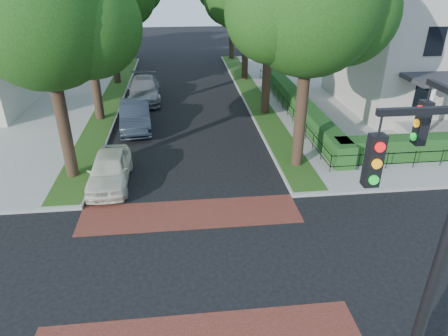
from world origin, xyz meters
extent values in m
plane|color=black|center=(0.00, 0.00, 0.00)|extent=(120.00, 120.00, 0.00)
cube|color=gray|center=(19.50, 19.00, 0.07)|extent=(30.00, 30.00, 0.15)
cube|color=maroon|center=(0.00, 3.20, 0.01)|extent=(9.00, 2.20, 0.01)
cube|color=#224313|center=(5.40, 19.10, 0.16)|extent=(1.60, 29.80, 0.02)
cube|color=#224313|center=(-5.40, 19.10, 0.16)|extent=(1.60, 29.80, 0.02)
cylinder|color=black|center=(5.50, 7.00, 3.83)|extent=(0.56, 0.56, 7.35)
sphere|color=#1A3A0F|center=(5.50, 7.00, 7.71)|extent=(6.20, 6.20, 6.20)
sphere|color=#1A3A0F|center=(7.21, 7.30, 7.31)|extent=(4.65, 4.65, 4.65)
sphere|color=#1A3A0F|center=(3.95, 6.80, 7.41)|extent=(4.34, 4.34, 4.34)
cylinder|color=black|center=(5.50, 15.00, 4.00)|extent=(0.56, 0.56, 7.70)
cylinder|color=black|center=(5.50, 24.00, 3.47)|extent=(0.56, 0.56, 6.65)
sphere|color=#1A3A0F|center=(7.09, 24.30, 6.59)|extent=(4.35, 4.35, 4.35)
sphere|color=#1A3A0F|center=(4.05, 23.80, 6.69)|extent=(4.06, 4.06, 4.06)
cylinder|color=black|center=(5.50, 33.00, 3.65)|extent=(0.56, 0.56, 7.00)
cylinder|color=black|center=(-5.50, 7.00, 3.65)|extent=(0.56, 0.56, 7.00)
sphere|color=#1A3A0F|center=(-5.50, 7.00, 7.35)|extent=(6.00, 6.00, 6.00)
sphere|color=#1A3A0F|center=(-3.85, 7.30, 6.95)|extent=(4.50, 4.50, 4.50)
sphere|color=#1A3A0F|center=(-7.00, 6.80, 7.05)|extent=(4.20, 4.20, 4.20)
cylinder|color=black|center=(-5.50, 15.00, 4.17)|extent=(0.56, 0.56, 8.05)
cylinder|color=black|center=(-5.50, 24.00, 3.58)|extent=(0.56, 0.56, 6.86)
cylinder|color=black|center=(-5.50, 33.00, 3.72)|extent=(0.56, 0.56, 7.14)
cube|color=#214919|center=(7.70, 15.00, 0.75)|extent=(1.00, 18.00, 1.20)
cube|color=#BCB5A8|center=(17.50, 16.00, 4.15)|extent=(12.00, 10.00, 8.00)
cylinder|color=white|center=(13.30, 8.85, 2.00)|extent=(0.24, 0.24, 3.00)
cube|color=#BCB5A8|center=(-15.50, 32.00, 3.40)|extent=(9.00, 8.00, 6.50)
cylinder|color=black|center=(5.10, -4.60, 4.15)|extent=(0.26, 0.26, 8.00)
cube|color=black|center=(4.10, -4.60, 6.95)|extent=(2.00, 0.12, 0.12)
cube|color=black|center=(3.20, -4.60, 6.05)|extent=(0.28, 0.22, 1.00)
cylinder|color=red|center=(3.20, -4.73, 6.37)|extent=(0.18, 0.05, 0.18)
cylinder|color=orange|center=(3.20, -4.73, 6.05)|extent=(0.18, 0.05, 0.18)
cylinder|color=#0CB226|center=(3.20, -4.73, 5.73)|extent=(0.18, 0.05, 0.18)
cube|color=black|center=(5.10, -2.90, 6.05)|extent=(0.22, 0.28, 1.00)
cylinder|color=red|center=(4.97, -2.90, 6.37)|extent=(0.05, 0.18, 0.18)
cylinder|color=orange|center=(4.97, -2.90, 6.05)|extent=(0.05, 0.18, 0.18)
cylinder|color=#0CB226|center=(4.97, -2.90, 5.73)|extent=(0.05, 0.18, 0.18)
imported|color=silver|center=(-3.60, 6.20, 0.76)|extent=(1.85, 4.47, 1.51)
imported|color=#212832|center=(-3.05, 13.31, 0.85)|extent=(2.30, 5.29, 1.69)
imported|color=slate|center=(-2.88, 19.20, 0.83)|extent=(2.68, 5.85, 1.66)
camera|label=1|loc=(-0.14, -10.64, 9.15)|focal=32.00mm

